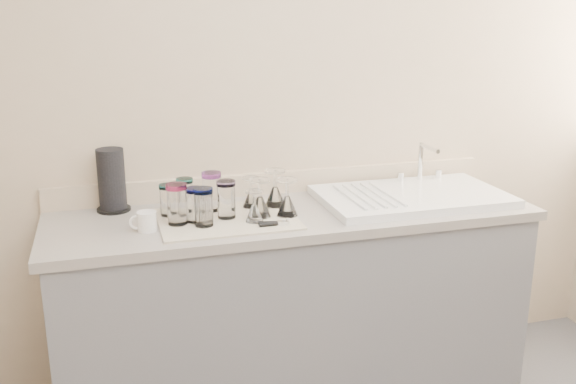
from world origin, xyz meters
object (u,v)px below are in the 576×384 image
object	(u,v)px
goblet_extra	(254,211)
goblet_back_right	(275,194)
tumbler_lavender	(226,199)
tumbler_extra	(204,207)
tumbler_cyan	(185,194)
paper_towel_roll	(112,181)
can_opener	(274,223)
tumbler_teal	(168,200)
goblet_back_left	(251,197)
tumbler_blue	(195,205)
sink_unit	(412,196)
goblet_front_right	(287,203)
tumbler_magenta	(177,204)
white_mug	(146,221)
goblet_front_left	(260,204)
tumbler_purple	(212,191)

from	to	relation	value
goblet_extra	goblet_back_right	bearing A→B (deg)	53.14
tumbler_lavender	tumbler_extra	xyz separation A→B (m)	(-0.10, -0.07, -0.00)
tumbler_cyan	paper_towel_roll	size ratio (longest dim) A/B	0.53
can_opener	tumbler_teal	bearing A→B (deg)	147.51
goblet_back_left	tumbler_blue	bearing A→B (deg)	-152.77
sink_unit	goblet_back_left	xyz separation A→B (m)	(-0.72, 0.08, 0.03)
tumbler_extra	can_opener	bearing A→B (deg)	-15.51
tumbler_cyan	can_opener	world-z (taller)	tumbler_cyan
tumbler_extra	tumbler_lavender	bearing A→B (deg)	35.67
tumbler_lavender	goblet_back_left	distance (m)	0.17
goblet_front_right	tumbler_teal	bearing A→B (deg)	163.58
tumbler_extra	goblet_extra	distance (m)	0.20
tumbler_blue	tumbler_extra	bearing A→B (deg)	-67.09
sink_unit	goblet_back_right	bearing A→B (deg)	174.00
sink_unit	goblet_front_right	size ratio (longest dim) A/B	5.32
tumbler_magenta	goblet_extra	size ratio (longest dim) A/B	1.28
tumbler_blue	tumbler_teal	bearing A→B (deg)	129.92
tumbler_magenta	tumbler_extra	world-z (taller)	tumbler_magenta
tumbler_lavender	paper_towel_roll	world-z (taller)	paper_towel_roll
tumbler_cyan	goblet_extra	distance (m)	0.33
tumbler_teal	can_opener	bearing A→B (deg)	-32.49
tumbler_cyan	tumbler_extra	xyz separation A→B (m)	(0.04, -0.21, 0.01)
tumbler_lavender	white_mug	xyz separation A→B (m)	(-0.32, -0.05, -0.05)
sink_unit	goblet_extra	xyz separation A→B (m)	(-0.75, -0.11, 0.03)
goblet_front_right	tumbler_lavender	bearing A→B (deg)	170.36
goblet_front_right	goblet_back_right	bearing A→B (deg)	95.17
goblet_back_right	goblet_back_left	bearing A→B (deg)	172.53
tumbler_magenta	goblet_back_left	xyz separation A→B (m)	(0.33, 0.14, -0.04)
sink_unit	paper_towel_roll	bearing A→B (deg)	170.47
tumbler_magenta	can_opener	bearing A→B (deg)	-18.97
goblet_front_left	tumbler_lavender	bearing A→B (deg)	169.74
goblet_front_right	goblet_extra	world-z (taller)	goblet_front_right
sink_unit	tumbler_blue	xyz separation A→B (m)	(-0.98, -0.05, 0.06)
tumbler_teal	tumbler_cyan	xyz separation A→B (m)	(0.08, 0.04, 0.01)
tumbler_cyan	goblet_back_left	world-z (taller)	tumbler_cyan
tumbler_teal	tumbler_lavender	world-z (taller)	tumbler_lavender
sink_unit	tumbler_cyan	xyz separation A→B (m)	(-1.00, 0.10, 0.06)
tumbler_blue	white_mug	bearing A→B (deg)	-170.55
tumbler_teal	tumbler_extra	world-z (taller)	tumbler_extra
tumbler_blue	can_opener	distance (m)	0.32
tumbler_blue	white_mug	xyz separation A→B (m)	(-0.20, -0.03, -0.04)
tumbler_purple	goblet_front_left	xyz separation A→B (m)	(0.17, -0.14, -0.03)
paper_towel_roll	tumbler_cyan	bearing A→B (deg)	-21.71
tumbler_extra	goblet_front_right	size ratio (longest dim) A/B	0.99
goblet_back_right	goblet_front_right	size ratio (longest dim) A/B	1.03
tumbler_purple	goblet_front_left	bearing A→B (deg)	-39.04
tumbler_magenta	tumbler_lavender	xyz separation A→B (m)	(0.20, 0.02, -0.00)
sink_unit	tumbler_lavender	bearing A→B (deg)	-177.67
goblet_extra	tumbler_cyan	bearing A→B (deg)	138.72
tumbler_lavender	paper_towel_roll	distance (m)	0.51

